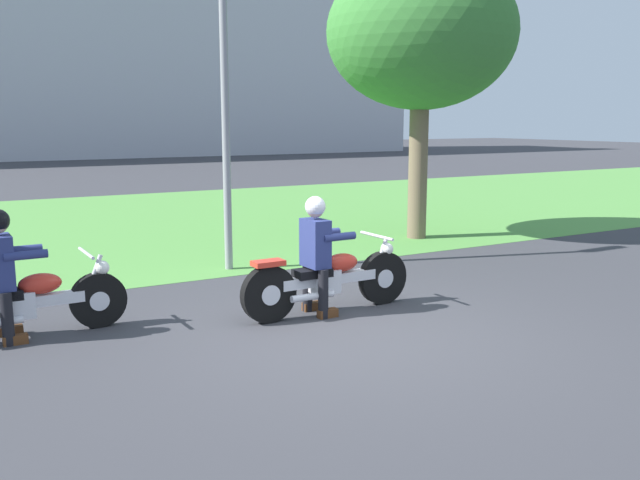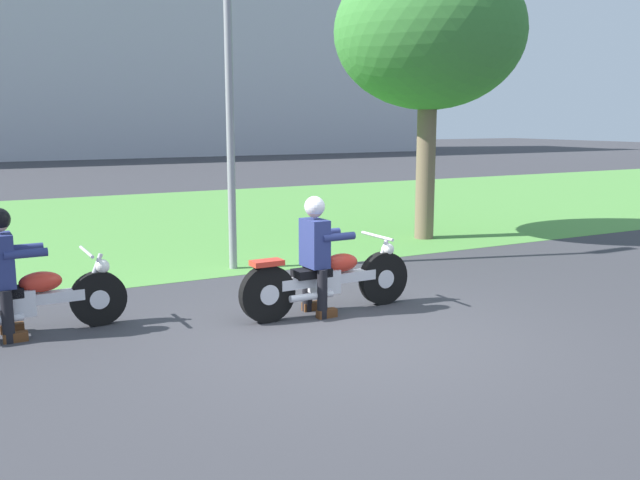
{
  "view_description": "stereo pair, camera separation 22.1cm",
  "coord_description": "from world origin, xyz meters",
  "px_view_note": "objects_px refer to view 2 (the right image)",
  "views": [
    {
      "loc": [
        -3.83,
        -5.91,
        2.27
      ],
      "look_at": [
        0.19,
        1.08,
        0.85
      ],
      "focal_mm": 38.32,
      "sensor_mm": 36.0,
      "label": 1
    },
    {
      "loc": [
        -3.64,
        -6.02,
        2.27
      ],
      "look_at": [
        0.19,
        1.08,
        0.85
      ],
      "focal_mm": 38.32,
      "sensor_mm": 36.0,
      "label": 2
    }
  ],
  "objects_px": {
    "motorcycle_lead": "(329,280)",
    "tree_roadside": "(429,34)",
    "streetlight_pole": "(236,41)",
    "rider_lead": "(316,246)",
    "motorcycle_follow": "(24,301)",
    "rider_follow": "(4,263)"
  },
  "relations": [
    {
      "from": "motorcycle_follow",
      "to": "rider_follow",
      "type": "distance_m",
      "value": 0.46
    },
    {
      "from": "rider_lead",
      "to": "rider_follow",
      "type": "bearing_deg",
      "value": 165.92
    },
    {
      "from": "motorcycle_follow",
      "to": "streetlight_pole",
      "type": "bearing_deg",
      "value": 31.42
    },
    {
      "from": "motorcycle_follow",
      "to": "rider_follow",
      "type": "xyz_separation_m",
      "value": [
        -0.17,
        -0.0,
        0.43
      ]
    },
    {
      "from": "rider_lead",
      "to": "streetlight_pole",
      "type": "xyz_separation_m",
      "value": [
        0.18,
        2.84,
        2.59
      ]
    },
    {
      "from": "motorcycle_lead",
      "to": "rider_lead",
      "type": "relative_size",
      "value": 1.6
    },
    {
      "from": "motorcycle_lead",
      "to": "tree_roadside",
      "type": "xyz_separation_m",
      "value": [
        4.16,
        3.67,
        3.45
      ]
    },
    {
      "from": "motorcycle_lead",
      "to": "rider_lead",
      "type": "bearing_deg",
      "value": 179.2
    },
    {
      "from": "motorcycle_lead",
      "to": "tree_roadside",
      "type": "bearing_deg",
      "value": 40.41
    },
    {
      "from": "rider_lead",
      "to": "motorcycle_follow",
      "type": "bearing_deg",
      "value": 165.23
    },
    {
      "from": "motorcycle_lead",
      "to": "streetlight_pole",
      "type": "xyz_separation_m",
      "value": [
        0.01,
        2.84,
        3.02
      ]
    },
    {
      "from": "tree_roadside",
      "to": "streetlight_pole",
      "type": "distance_m",
      "value": 4.26
    },
    {
      "from": "motorcycle_lead",
      "to": "motorcycle_follow",
      "type": "height_order",
      "value": "motorcycle_lead"
    },
    {
      "from": "motorcycle_follow",
      "to": "tree_roadside",
      "type": "bearing_deg",
      "value": 20.38
    },
    {
      "from": "motorcycle_lead",
      "to": "tree_roadside",
      "type": "height_order",
      "value": "tree_roadside"
    },
    {
      "from": "tree_roadside",
      "to": "streetlight_pole",
      "type": "relative_size",
      "value": 0.98
    },
    {
      "from": "motorcycle_follow",
      "to": "tree_roadside",
      "type": "distance_m",
      "value": 8.7
    },
    {
      "from": "rider_follow",
      "to": "streetlight_pole",
      "type": "xyz_separation_m",
      "value": [
        3.45,
        2.08,
        2.61
      ]
    },
    {
      "from": "motorcycle_lead",
      "to": "rider_follow",
      "type": "bearing_deg",
      "value": 166.55
    },
    {
      "from": "rider_lead",
      "to": "motorcycle_follow",
      "type": "relative_size",
      "value": 0.66
    },
    {
      "from": "tree_roadside",
      "to": "rider_lead",
      "type": "bearing_deg",
      "value": -139.71
    },
    {
      "from": "rider_follow",
      "to": "streetlight_pole",
      "type": "relative_size",
      "value": 0.26
    }
  ]
}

